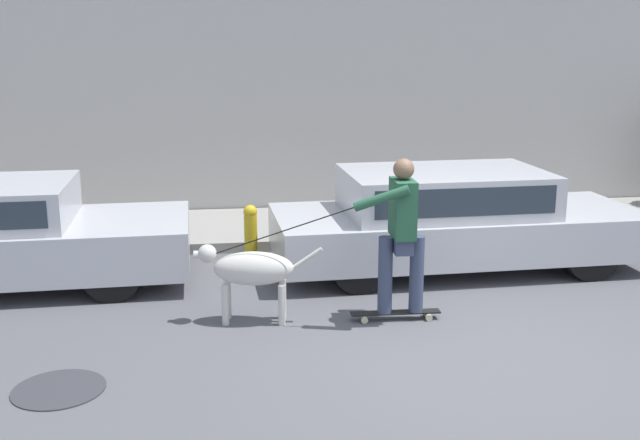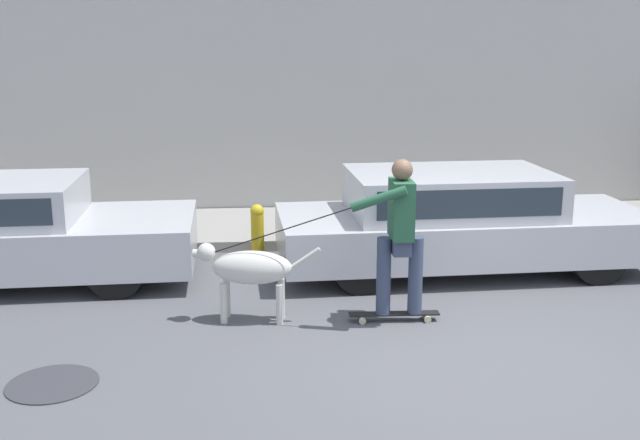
{
  "view_description": "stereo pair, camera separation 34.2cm",
  "coord_description": "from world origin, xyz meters",
  "views": [
    {
      "loc": [
        -2.17,
        -6.02,
        2.76
      ],
      "look_at": [
        -1.19,
        1.44,
        0.95
      ],
      "focal_mm": 42.0,
      "sensor_mm": 36.0,
      "label": 1
    },
    {
      "loc": [
        -1.83,
        -6.05,
        2.76
      ],
      "look_at": [
        -1.19,
        1.44,
        0.95
      ],
      "focal_mm": 42.0,
      "sensor_mm": 36.0,
      "label": 2
    }
  ],
  "objects": [
    {
      "name": "back_wall",
      "position": [
        0.0,
        5.88,
        2.82
      ],
      "size": [
        32.0,
        0.3,
        5.64
      ],
      "color": "#B2ADA8",
      "rests_on": "ground_plane"
    },
    {
      "name": "dog",
      "position": [
        -1.92,
        1.11,
        0.54
      ],
      "size": [
        1.27,
        0.45,
        0.8
      ],
      "rotation": [
        0.0,
        0.0,
        3.0
      ],
      "color": "beige",
      "rests_on": "ground_plane"
    },
    {
      "name": "sidewalk_curb",
      "position": [
        0.0,
        4.67,
        0.07
      ],
      "size": [
        30.0,
        2.09,
        0.14
      ],
      "color": "gray",
      "rests_on": "ground_plane"
    },
    {
      "name": "parked_car_1",
      "position": [
        0.62,
        2.63,
        0.61
      ],
      "size": [
        4.55,
        1.88,
        1.23
      ],
      "rotation": [
        0.0,
        0.0,
        0.04
      ],
      "color": "black",
      "rests_on": "ground_plane"
    },
    {
      "name": "manhole_cover",
      "position": [
        -3.54,
        -0.21,
        0.01
      ],
      "size": [
        0.74,
        0.74,
        0.01
      ],
      "color": "#38383D",
      "rests_on": "ground_plane"
    },
    {
      "name": "fire_hydrant",
      "position": [
        -1.83,
        3.37,
        0.37
      ],
      "size": [
        0.18,
        0.18,
        0.71
      ],
      "color": "gold",
      "rests_on": "ground_plane"
    },
    {
      "name": "ground_plane",
      "position": [
        0.0,
        0.0,
        0.0
      ],
      "size": [
        36.0,
        36.0,
        0.0
      ],
      "primitive_type": "plane",
      "color": "#545459"
    },
    {
      "name": "skateboarder",
      "position": [
        -0.44,
        0.96,
        0.94
      ],
      "size": [
        2.33,
        0.59,
        1.65
      ],
      "rotation": [
        0.0,
        0.0,
        3.11
      ],
      "color": "beige",
      "rests_on": "ground_plane"
    }
  ]
}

